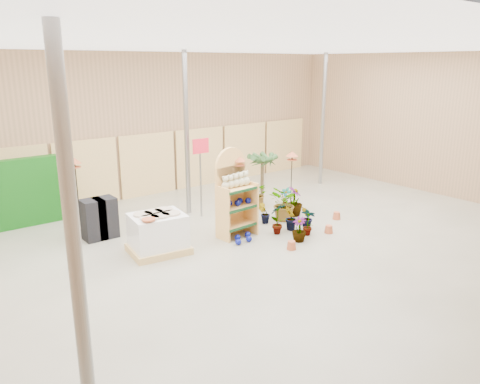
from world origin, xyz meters
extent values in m
cube|color=gray|center=(0.00, 0.00, -0.05)|extent=(15.00, 12.00, 0.10)
cube|color=white|center=(0.00, 0.00, 4.55)|extent=(15.00, 12.00, 0.10)
cube|color=#94704E|center=(0.00, 6.05, 2.25)|extent=(15.00, 0.10, 4.50)
cube|color=#94704E|center=(7.55, 0.00, 2.25)|extent=(0.10, 12.00, 4.50)
cylinder|color=gray|center=(-5.50, -3.50, 2.25)|extent=(0.14, 0.14, 4.50)
cylinder|color=gray|center=(5.50, 3.50, 2.25)|extent=(0.14, 0.14, 4.50)
cylinder|color=gray|center=(0.00, 3.50, 2.25)|extent=(0.14, 0.14, 4.50)
cube|color=tan|center=(-4.00, 5.92, 1.00)|extent=(1.90, 0.06, 2.00)
cube|color=tan|center=(-2.00, 5.92, 1.00)|extent=(1.90, 0.06, 2.00)
cube|color=tan|center=(0.00, 5.92, 1.00)|extent=(1.90, 0.06, 2.00)
cube|color=tan|center=(2.00, 5.92, 1.00)|extent=(1.90, 0.06, 2.00)
cube|color=tan|center=(4.00, 5.92, 1.00)|extent=(1.90, 0.06, 2.00)
cube|color=tan|center=(6.00, 5.92, 1.00)|extent=(1.90, 0.06, 2.00)
cube|color=#DBA256|center=(-0.07, 1.41, 0.87)|extent=(0.93, 0.15, 1.74)
cylinder|color=#DBA256|center=(-0.07, 1.41, 1.74)|extent=(0.93, 0.15, 0.92)
cube|color=#DBA256|center=(-0.07, 1.14, 0.31)|extent=(0.92, 0.58, 0.04)
cube|color=#0F3819|center=(-0.07, 0.89, 0.31)|extent=(0.88, 0.10, 0.06)
cube|color=#DBA256|center=(-0.07, 1.14, 0.77)|extent=(0.92, 0.58, 0.04)
cube|color=#0F3819|center=(-0.07, 0.89, 0.77)|extent=(0.88, 0.10, 0.06)
cube|color=#DBA256|center=(-0.07, 1.14, 1.23)|extent=(0.92, 0.58, 0.04)
cube|color=#0F3819|center=(-0.07, 0.89, 1.23)|extent=(0.88, 0.10, 0.06)
cube|color=#DBA256|center=(-0.51, 1.14, 0.67)|extent=(0.08, 0.51, 1.33)
cube|color=#DBA256|center=(0.37, 1.14, 0.67)|extent=(0.08, 0.51, 1.33)
sphere|color=beige|center=(-0.38, 1.20, 1.34)|extent=(0.18, 0.18, 0.18)
sphere|color=beige|center=(-0.38, 1.20, 1.50)|extent=(0.14, 0.14, 0.14)
sphere|color=beige|center=(-0.22, 1.20, 1.35)|extent=(0.19, 0.19, 0.19)
sphere|color=beige|center=(-0.22, 1.20, 1.51)|extent=(0.14, 0.14, 0.14)
sphere|color=beige|center=(-0.07, 1.20, 1.35)|extent=(0.20, 0.20, 0.20)
sphere|color=beige|center=(-0.07, 1.20, 1.52)|extent=(0.14, 0.14, 0.14)
sphere|color=beige|center=(0.08, 1.20, 1.36)|extent=(0.22, 0.22, 0.22)
sphere|color=beige|center=(0.08, 1.20, 1.53)|extent=(0.14, 0.14, 0.14)
sphere|color=beige|center=(0.24, 1.20, 1.36)|extent=(0.23, 0.23, 0.23)
sphere|color=beige|center=(0.24, 1.20, 1.54)|extent=(0.14, 0.14, 0.14)
sphere|color=navy|center=(-0.40, 1.12, 0.87)|extent=(0.15, 0.15, 0.15)
sphere|color=navy|center=(-0.23, 1.25, 0.87)|extent=(0.15, 0.15, 0.15)
sphere|color=navy|center=(-0.07, 1.12, 0.87)|extent=(0.15, 0.15, 0.15)
sphere|color=navy|center=(0.09, 1.25, 0.87)|extent=(0.15, 0.15, 0.15)
sphere|color=navy|center=(0.26, 1.12, 0.87)|extent=(0.15, 0.15, 0.15)
sphere|color=navy|center=(-0.40, 0.67, 0.07)|extent=(0.15, 0.15, 0.15)
sphere|color=navy|center=(-0.24, 0.91, 0.07)|extent=(0.15, 0.15, 0.15)
sphere|color=navy|center=(-0.08, 0.67, 0.07)|extent=(0.15, 0.15, 0.15)
sphere|color=navy|center=(0.08, 0.91, 0.07)|extent=(0.15, 0.15, 0.15)
cube|color=tan|center=(-2.10, 1.44, 0.08)|extent=(1.40, 1.22, 0.16)
cube|color=white|center=(-2.10, 1.44, 0.53)|extent=(1.28, 1.10, 0.74)
cylinder|color=tan|center=(-2.36, 1.28, 0.92)|extent=(0.42, 0.42, 0.04)
cylinder|color=tan|center=(-2.10, 1.28, 0.92)|extent=(0.42, 0.42, 0.04)
cylinder|color=tan|center=(-1.83, 1.28, 0.92)|extent=(0.42, 0.42, 0.04)
cylinder|color=tan|center=(-2.36, 1.59, 0.92)|extent=(0.42, 0.42, 0.04)
cylinder|color=tan|center=(-2.10, 1.59, 0.92)|extent=(0.42, 0.42, 0.04)
cylinder|color=tan|center=(-1.83, 1.59, 0.92)|extent=(0.42, 0.42, 0.04)
cube|color=black|center=(-2.63, 3.12, 0.25)|extent=(0.50, 0.50, 0.50)
cube|color=black|center=(-2.63, 3.12, 0.75)|extent=(0.50, 0.50, 0.50)
cube|color=black|center=(-2.93, 3.12, 0.25)|extent=(0.50, 0.50, 0.50)
cube|color=black|center=(-2.93, 3.12, 0.75)|extent=(0.50, 0.50, 0.50)
cube|color=#0F510F|center=(-3.80, 5.20, 0.90)|extent=(2.00, 0.30, 1.80)
cylinder|color=gray|center=(0.10, 3.00, 1.10)|extent=(0.05, 0.05, 2.20)
cube|color=red|center=(0.10, 2.96, 2.00)|extent=(0.50, 0.03, 0.40)
cylinder|color=black|center=(0.20, 1.43, 0.86)|extent=(0.02, 0.02, 1.72)
cylinder|color=#AE502D|center=(0.20, 1.43, 1.72)|extent=(0.30, 0.30, 0.02)
cone|color=#AE502D|center=(0.20, 1.43, 1.89)|extent=(0.34, 0.34, 0.14)
cylinder|color=black|center=(2.32, 1.72, 0.77)|extent=(0.02, 0.02, 1.54)
cylinder|color=#AE502D|center=(2.32, 1.72, 1.54)|extent=(0.30, 0.30, 0.02)
cone|color=#AE502D|center=(2.32, 1.72, 1.71)|extent=(0.34, 0.34, 0.14)
cylinder|color=black|center=(-2.83, 4.38, 0.79)|extent=(0.02, 0.02, 1.57)
cylinder|color=#AE502D|center=(-2.83, 4.38, 1.57)|extent=(0.30, 0.30, 0.02)
cone|color=#AE502D|center=(-2.83, 4.38, 1.74)|extent=(0.34, 0.34, 0.14)
cylinder|color=brown|center=(2.26, 2.92, 0.64)|extent=(0.10, 0.10, 1.29)
imported|color=#2A4B22|center=(0.84, 0.67, 0.41)|extent=(0.46, 0.33, 0.82)
imported|color=#2A4B22|center=(1.27, 0.63, 0.33)|extent=(0.46, 0.47, 0.66)
imported|color=#2A4B22|center=(1.70, 1.29, 0.48)|extent=(0.92, 1.01, 0.95)
imported|color=#2A4B22|center=(2.21, 1.46, 0.41)|extent=(0.65, 0.65, 0.82)
imported|color=#2A4B22|center=(2.44, 2.05, 0.33)|extent=(0.27, 0.37, 0.65)
imported|color=#2A4B22|center=(1.10, 1.47, 0.28)|extent=(0.39, 0.36, 0.56)
imported|color=#2A4B22|center=(1.82, 2.65, 0.44)|extent=(0.94, 0.99, 0.88)
imported|color=#2A4B22|center=(0.89, -0.04, 0.30)|extent=(0.37, 0.37, 0.61)
imported|color=#2A4B22|center=(1.37, 0.12, 0.35)|extent=(0.38, 0.44, 0.71)
imported|color=#2A4B22|center=(1.63, 0.40, 0.32)|extent=(0.44, 0.45, 0.63)
imported|color=#2A4B22|center=(1.22, 2.77, 0.34)|extent=(0.53, 0.53, 0.67)
camera|label=1|loc=(-6.73, -7.49, 4.15)|focal=35.00mm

